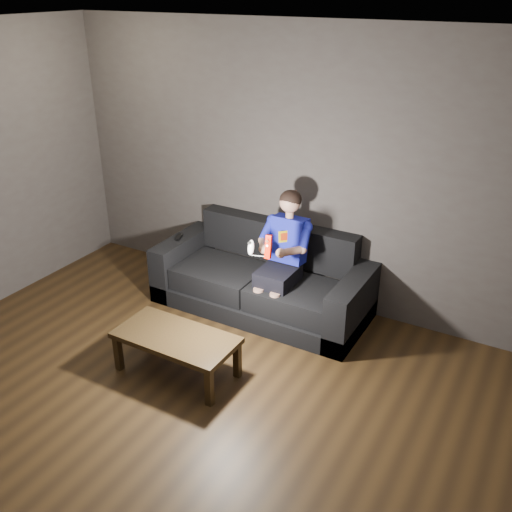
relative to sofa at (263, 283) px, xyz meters
The scene contains 9 objects.
floor 2.11m from the sofa, 87.92° to the right, with size 5.00×5.00×0.00m, color black.
back_wall 1.16m from the sofa, 79.53° to the left, with size 5.00×0.04×2.70m, color #3E3736.
ceiling 3.21m from the sofa, 87.92° to the right, with size 5.00×5.00×0.02m, color silver.
sofa is the anchor object (origin of this frame).
child 0.52m from the sofa, 11.35° to the right, with size 0.49×0.60×1.20m.
wii_remote_red 0.92m from the sofa, 57.06° to the right, with size 0.06×0.08×0.21m.
nunchuk_white 0.83m from the sofa, 72.67° to the right, with size 0.07×0.09×0.15m.
wii_remote_black 1.01m from the sofa, behind, with size 0.08×0.15×0.03m.
coffee_table 1.30m from the sofa, 94.39° to the right, with size 1.01×0.51×0.37m.
Camera 1 is at (2.33, -2.27, 2.99)m, focal length 40.00 mm.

